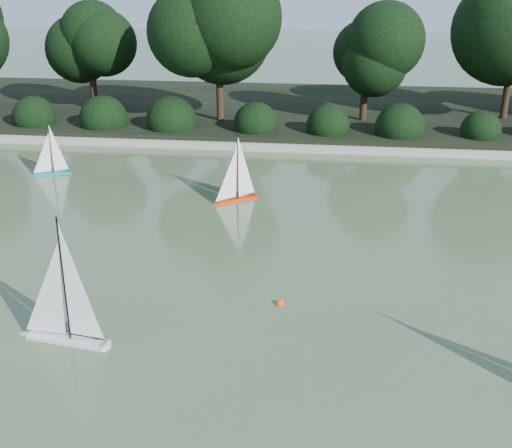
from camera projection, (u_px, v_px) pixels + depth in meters
The scene contains 9 objects.
ground at pixel (308, 351), 7.92m from camera, with size 80.00×80.00×0.00m, color #405332.
pond_coping at pixel (325, 149), 16.15m from camera, with size 40.00×0.35×0.18m, color gray.
far_bank at pixel (328, 112), 19.80m from camera, with size 40.00×8.00×0.30m, color black.
tree_line at pixel (377, 34), 17.28m from camera, with size 26.31×3.93×4.39m.
shrub_hedge at pixel (326, 126), 16.84m from camera, with size 29.10×1.10×1.10m.
sailboat_white_a at pixel (58, 321), 8.03m from camera, with size 1.33×0.40×1.80m.
sailboat_orange at pixel (233, 190), 12.78m from camera, with size 0.93×0.75×1.45m.
sailboat_teal at pixel (48, 166), 14.41m from camera, with size 0.89×0.46×1.25m.
race_buoy at pixel (280, 304), 9.00m from camera, with size 0.14×0.14×0.14m, color #EA3F0C.
Camera 1 is at (0.18, -6.76, 4.45)m, focal length 45.00 mm.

